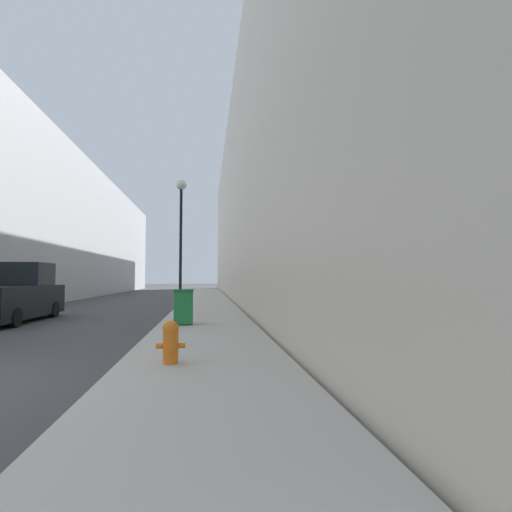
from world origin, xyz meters
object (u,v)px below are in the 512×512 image
Objects in this scene: trash_bin at (184,306)px; pickup_truck at (11,297)px; lamppost at (181,221)px; fire_hydrant at (171,341)px.

pickup_truck is at bearing 156.15° from trash_bin.
trash_bin is 0.19× the size of lamppost.
trash_bin reaches higher than fire_hydrant.
pickup_truck is (-6.07, -1.72, -3.16)m from lamppost.
pickup_truck is (-6.59, 8.68, 0.40)m from fire_hydrant.
trash_bin is at bearing -84.87° from lamppost.
lamppost is at bearing 92.86° from fire_hydrant.
pickup_truck is at bearing 127.19° from fire_hydrant.
fire_hydrant is at bearing -88.93° from trash_bin.
fire_hydrant is 10.90m from pickup_truck.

